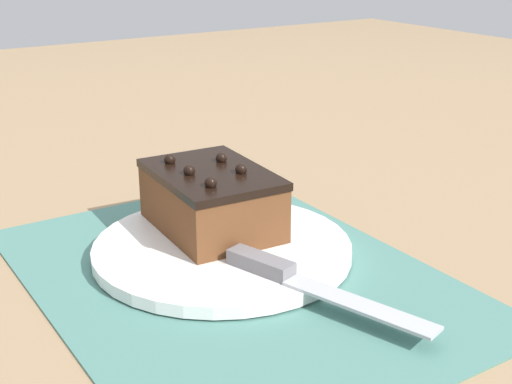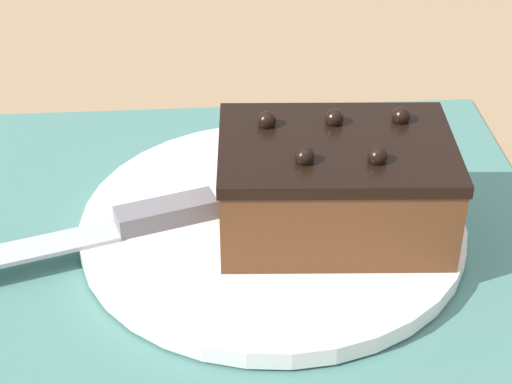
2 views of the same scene
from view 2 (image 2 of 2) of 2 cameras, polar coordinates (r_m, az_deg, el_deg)
The scene contains 5 objects.
ground_plane at distance 0.59m, azimuth -2.84°, elevation -2.39°, with size 3.00×3.00×0.00m, color #9E7F5B.
placemat_woven at distance 0.59m, azimuth -2.85°, elevation -2.23°, with size 0.46×0.34×0.00m, color slate.
cake_plate at distance 0.57m, azimuth 1.41°, elevation -2.19°, with size 0.25×0.25×0.01m.
chocolate_cake at distance 0.55m, azimuth 5.58°, elevation 0.55°, with size 0.15×0.11×0.07m.
serving_knife at distance 0.56m, azimuth -9.11°, elevation -2.26°, with size 0.20×0.08×0.01m.
Camera 2 is at (-0.00, -0.47, 0.35)m, focal length 60.00 mm.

